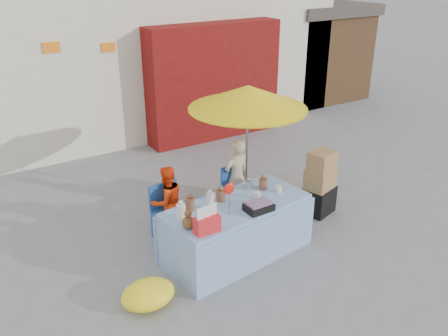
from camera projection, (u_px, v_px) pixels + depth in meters
ground at (234, 247)px, 7.00m from camera, size 80.00×80.00×0.00m
market_table at (236, 229)px, 6.67m from camera, size 2.21×1.22×1.27m
chair_left at (172, 223)px, 7.12m from camera, size 0.53×0.52×0.85m
chair_right at (241, 202)px, 7.73m from camera, size 0.53×0.52×0.85m
vendor_orange at (167, 201)px, 7.10m from camera, size 0.59×0.49×1.12m
vendor_beige at (236, 177)px, 7.67m from camera, size 0.51×0.36×1.30m
umbrella at (248, 98)px, 7.43m from camera, size 1.90×1.90×2.09m
box_stack at (320, 185)px, 7.73m from camera, size 0.59×0.53×1.10m
tarp_bundle at (148, 294)px, 5.78m from camera, size 0.74×0.62×0.30m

